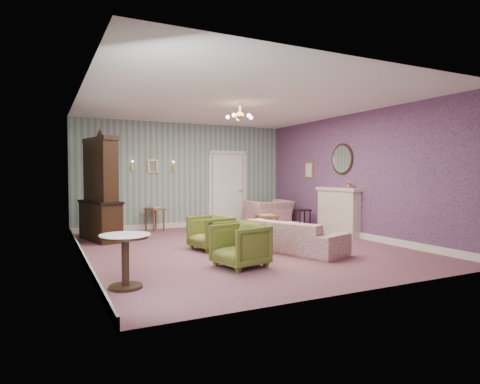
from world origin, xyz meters
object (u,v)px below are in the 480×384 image
olive_chair_a (240,244)px  coffee_table (266,223)px  olive_chair_b (237,237)px  olive_chair_c (211,231)px  wingback_chair (268,209)px  fireplace (338,211)px  side_table_black (302,220)px  sofa_chintz (292,231)px  dresser (100,186)px  pedestal_table (125,261)px

olive_chair_a → coffee_table: (2.38, 3.30, -0.15)m
olive_chair_b → olive_chair_c: (-0.17, 0.84, 0.02)m
olive_chair_c → wingback_chair: (2.75, 2.49, 0.14)m
fireplace → olive_chair_a: bearing=-151.1°
fireplace → side_table_black: (-0.29, 1.09, -0.30)m
sofa_chintz → coffee_table: sofa_chintz is taller
sofa_chintz → dresser: (-3.10, 3.02, 0.81)m
fireplace → pedestal_table: (-5.51, -2.44, -0.23)m
olive_chair_b → fireplace: bearing=101.5°
wingback_chair → side_table_black: bearing=113.2°
wingback_chair → fireplace: 2.22m
olive_chair_c → olive_chair_b: bearing=-0.8°
olive_chair_b → coffee_table: size_ratio=0.79×
olive_chair_b → sofa_chintz: size_ratio=0.33×
olive_chair_a → olive_chair_b: olive_chair_a is taller
wingback_chair → fireplace: bearing=108.4°
olive_chair_a → dresser: (-1.65, 3.73, 0.84)m
dresser → side_table_black: size_ratio=4.38×
dresser → olive_chair_c: bearing=-63.2°
dresser → coffee_table: dresser is taller
olive_chair_b → pedestal_table: 2.50m
dresser → pedestal_table: size_ratio=3.44×
olive_chair_a → fireplace: bearing=105.8°
pedestal_table → sofa_chintz: bearing=19.0°
coffee_table → pedestal_table: bearing=-138.7°
olive_chair_b → wingback_chair: bearing=133.3°
dresser → coffee_table: (4.03, -0.43, -1.00)m
olive_chair_b → dresser: (-1.98, 2.95, 0.87)m
olive_chair_a → olive_chair_b: 0.85m
olive_chair_b → wingback_chair: wingback_chair is taller
olive_chair_b → side_table_black: size_ratio=1.23×
olive_chair_b → sofa_chintz: sofa_chintz is taller
dresser → fireplace: size_ratio=1.74×
dresser → sofa_chintz: bearing=-58.0°
dresser → fireplace: 5.60m
olive_chair_b → olive_chair_c: olive_chair_c is taller
olive_chair_c → coffee_table: size_ratio=0.85×
sofa_chintz → fireplace: (2.20, 1.30, 0.18)m
olive_chair_c → side_table_black: bearing=102.5°
olive_chair_a → wingback_chair: wingback_chair is taller
wingback_chair → coffee_table: 1.00m
side_table_black → coffee_table: bearing=168.7°
olive_chair_a → pedestal_table: (-1.86, -0.43, -0.02)m
olive_chair_a → side_table_black: size_ratio=1.35×
fireplace → dresser: bearing=162.0°
olive_chair_c → sofa_chintz: 1.58m
dresser → olive_chair_b: bearing=-69.9°
fireplace → side_table_black: fireplace is taller
olive_chair_b → olive_chair_c: bearing=-177.3°
sofa_chintz → wingback_chair: size_ratio=1.79×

